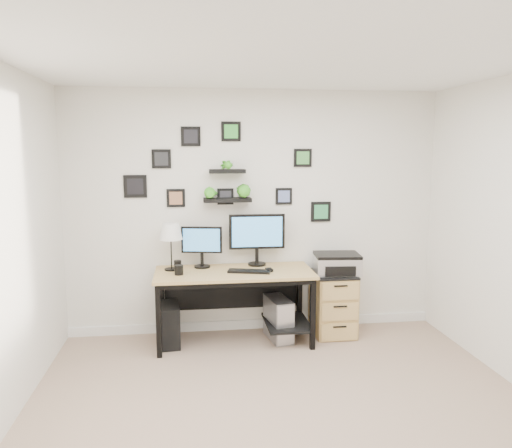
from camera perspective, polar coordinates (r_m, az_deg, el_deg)
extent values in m
plane|color=tan|center=(3.90, 3.93, -21.93)|extent=(4.00, 4.00, 0.00)
plane|color=white|center=(3.42, 4.41, 19.00)|extent=(4.00, 4.00, 0.00)
plane|color=white|center=(5.38, -0.16, 1.32)|extent=(4.00, 0.00, 4.00)
plane|color=white|center=(1.61, 19.34, -16.88)|extent=(4.00, 0.00, 4.00)
cube|color=white|center=(5.66, -0.13, -11.35)|extent=(4.00, 0.03, 0.10)
cube|color=tan|center=(5.09, -2.50, -5.57)|extent=(1.60, 0.70, 0.03)
cube|color=black|center=(5.10, -2.50, -6.00)|extent=(1.54, 0.64, 0.05)
cube|color=black|center=(5.48, -2.79, -7.52)|extent=(1.44, 0.02, 0.41)
cube|color=black|center=(5.33, 3.55, -11.16)|extent=(0.45, 0.63, 0.03)
cube|color=black|center=(4.91, -11.07, -10.86)|extent=(0.05, 0.05, 0.72)
cube|color=black|center=(5.48, -10.70, -8.77)|extent=(0.05, 0.05, 0.72)
cube|color=black|center=(5.04, 6.50, -10.23)|extent=(0.05, 0.05, 0.72)
cube|color=black|center=(5.59, 5.00, -8.28)|extent=(0.05, 0.05, 0.72)
cylinder|color=black|center=(5.27, -6.17, -4.86)|extent=(0.19, 0.19, 0.02)
cylinder|color=black|center=(5.26, -6.18, -4.07)|extent=(0.04, 0.04, 0.15)
cube|color=black|center=(5.21, -6.23, -1.81)|extent=(0.42, 0.10, 0.28)
cube|color=#3F8CCC|center=(5.19, -6.26, -1.84)|extent=(0.38, 0.07, 0.24)
cylinder|color=black|center=(5.34, 0.10, -4.61)|extent=(0.19, 0.19, 0.02)
cylinder|color=black|center=(5.33, 0.10, -3.72)|extent=(0.04, 0.04, 0.17)
cube|color=black|center=(5.27, 0.11, -0.87)|extent=(0.59, 0.04, 0.37)
cube|color=#3F8CCC|center=(5.25, 0.14, -0.91)|extent=(0.53, 0.01, 0.32)
cube|color=black|center=(5.04, -0.78, -5.42)|extent=(0.45, 0.24, 0.02)
cube|color=black|center=(5.09, 1.51, -5.25)|extent=(0.07, 0.10, 0.03)
cylinder|color=black|center=(5.21, -9.61, -5.12)|extent=(0.15, 0.15, 0.01)
cylinder|color=black|center=(5.16, -9.67, -2.74)|extent=(0.01, 0.01, 0.44)
cone|color=white|center=(5.13, -9.72, -0.85)|extent=(0.24, 0.24, 0.16)
cylinder|color=black|center=(4.99, -8.81, -5.21)|extent=(0.09, 0.09, 0.10)
cylinder|color=black|center=(5.20, -8.94, -4.65)|extent=(0.08, 0.08, 0.10)
cube|color=black|center=(5.26, -9.83, -11.23)|extent=(0.23, 0.43, 0.42)
cube|color=gray|center=(5.32, 2.57, -10.75)|extent=(0.27, 0.47, 0.44)
cube|color=silver|center=(5.13, 3.42, -11.52)|extent=(0.17, 0.04, 0.41)
cube|color=tan|center=(5.50, 8.76, -9.04)|extent=(0.42, 0.50, 0.65)
cube|color=black|center=(5.40, 8.84, -5.66)|extent=(0.43, 0.51, 0.02)
cube|color=tan|center=(5.33, 9.50, -12.08)|extent=(0.39, 0.02, 0.18)
cylinder|color=black|center=(5.30, 9.56, -11.52)|extent=(0.14, 0.02, 0.02)
cube|color=tan|center=(5.26, 9.56, -9.87)|extent=(0.39, 0.02, 0.18)
cylinder|color=black|center=(5.23, 9.62, -9.29)|extent=(0.14, 0.02, 0.02)
cube|color=tan|center=(5.20, 9.62, -7.61)|extent=(0.39, 0.02, 0.18)
cylinder|color=black|center=(5.17, 9.68, -7.00)|extent=(0.14, 0.02, 0.02)
cube|color=silver|center=(5.37, 9.23, -4.63)|extent=(0.49, 0.40, 0.18)
cube|color=black|center=(5.35, 9.26, -3.53)|extent=(0.49, 0.40, 0.03)
cube|color=black|center=(5.20, 9.64, -5.38)|extent=(0.32, 0.05, 0.11)
cube|color=black|center=(5.24, -3.29, 2.77)|extent=(0.50, 0.18, 0.04)
cube|color=black|center=(5.21, -3.31, 6.04)|extent=(0.38, 0.15, 0.04)
imported|color=green|center=(5.22, -5.17, 4.43)|extent=(0.15, 0.12, 0.27)
imported|color=green|center=(5.24, -1.44, 4.48)|extent=(0.15, 0.15, 0.27)
imported|color=green|center=(5.21, -3.32, 7.66)|extent=(0.13, 0.09, 0.25)
cube|color=black|center=(5.40, 3.19, 3.18)|extent=(0.18, 0.02, 0.18)
cube|color=#606FA8|center=(5.39, 3.22, 3.17)|extent=(0.12, 0.00, 0.12)
cube|color=black|center=(5.51, 7.42, 1.41)|extent=(0.22, 0.02, 0.22)
cube|color=#349055|center=(5.50, 7.45, 1.39)|extent=(0.15, 0.00, 0.15)
cube|color=black|center=(5.28, -7.47, 9.90)|extent=(0.20, 0.02, 0.20)
cube|color=black|center=(5.27, -7.47, 9.90)|extent=(0.14, 0.00, 0.14)
cube|color=black|center=(5.31, -9.15, 2.95)|extent=(0.19, 0.02, 0.19)
cube|color=#956345|center=(5.30, -9.15, 2.93)|extent=(0.13, 0.00, 0.13)
cube|color=black|center=(5.32, -13.63, 4.20)|extent=(0.24, 0.02, 0.24)
cube|color=black|center=(5.31, -13.65, 4.19)|extent=(0.16, 0.00, 0.16)
cube|color=black|center=(5.29, -10.76, 7.33)|extent=(0.20, 0.02, 0.20)
cube|color=#232426|center=(5.28, -10.77, 7.32)|extent=(0.14, 0.00, 0.14)
cube|color=black|center=(5.42, 5.37, 7.54)|extent=(0.19, 0.02, 0.19)
cube|color=#469343|center=(5.41, 5.39, 7.54)|extent=(0.14, 0.00, 0.14)
cube|color=black|center=(5.32, -3.52, 3.16)|extent=(0.17, 0.02, 0.17)
cube|color=#2F2D33|center=(5.31, -3.51, 3.15)|extent=(0.12, 0.00, 0.12)
cube|color=black|center=(5.30, -2.87, 10.52)|extent=(0.20, 0.02, 0.20)
cube|color=green|center=(5.29, -2.86, 10.52)|extent=(0.14, 0.00, 0.14)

